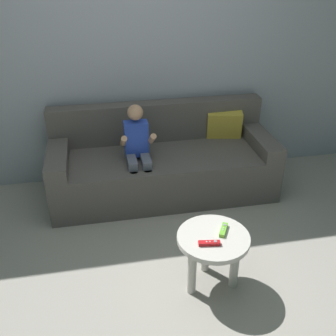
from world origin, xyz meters
TOP-DOWN VIEW (x-y plane):
  - ground_plane at (0.00, 0.00)m, footprint 10.31×10.31m
  - wall_back at (0.00, 1.72)m, footprint 5.15×0.05m
  - couch at (0.18, 1.32)m, footprint 2.06×0.80m
  - person_seated_on_couch at (-0.07, 1.15)m, footprint 0.29×0.36m
  - coffee_table at (0.28, 0.01)m, footprint 0.48×0.48m
  - game_remote_lime_near_edge at (0.36, 0.04)m, footprint 0.10×0.14m
  - game_remote_red_center at (0.23, -0.07)m, footprint 0.14×0.06m

SIDE VIEW (x-z plane):
  - ground_plane at x=0.00m, z-range 0.00..0.00m
  - couch at x=0.18m, z-range -0.12..0.68m
  - coffee_table at x=0.28m, z-range 0.12..0.55m
  - game_remote_lime_near_edge at x=0.36m, z-range 0.42..0.45m
  - game_remote_red_center at x=0.23m, z-range 0.42..0.45m
  - person_seated_on_couch at x=-0.07m, z-range 0.07..0.99m
  - wall_back at x=0.00m, z-range 0.00..2.50m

